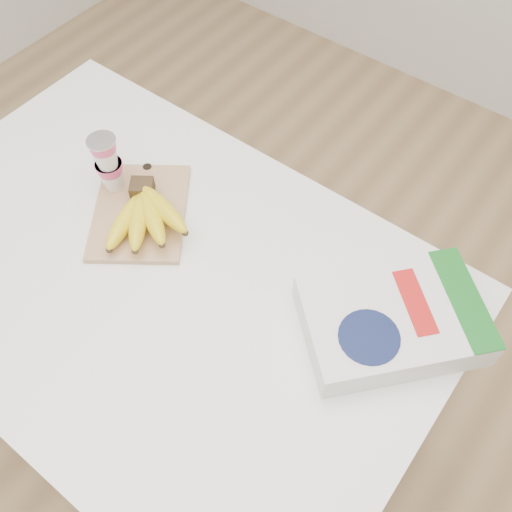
{
  "coord_description": "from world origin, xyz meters",
  "views": [
    {
      "loc": [
        0.54,
        -0.37,
        1.85
      ],
      "look_at": [
        0.16,
        0.13,
        0.93
      ],
      "focal_mm": 40.0,
      "sensor_mm": 36.0,
      "label": 1
    }
  ],
  "objects_px": {
    "table": "(177,362)",
    "cereal_box": "(392,320)",
    "yogurt_stack": "(108,162)",
    "cutting_board": "(140,212)",
    "bananas": "(145,214)"
  },
  "relations": [
    {
      "from": "cutting_board",
      "to": "bananas",
      "type": "distance_m",
      "value": 0.05
    },
    {
      "from": "cereal_box",
      "to": "yogurt_stack",
      "type": "bearing_deg",
      "value": -132.76
    },
    {
      "from": "table",
      "to": "cutting_board",
      "type": "xyz_separation_m",
      "value": [
        -0.12,
        0.09,
        0.45
      ]
    },
    {
      "from": "yogurt_stack",
      "to": "cereal_box",
      "type": "xyz_separation_m",
      "value": [
        0.65,
        0.07,
        -0.05
      ]
    },
    {
      "from": "cutting_board",
      "to": "bananas",
      "type": "xyz_separation_m",
      "value": [
        0.04,
        -0.02,
        0.03
      ]
    },
    {
      "from": "bananas",
      "to": "cereal_box",
      "type": "relative_size",
      "value": 0.53
    },
    {
      "from": "cutting_board",
      "to": "yogurt_stack",
      "type": "relative_size",
      "value": 1.86
    },
    {
      "from": "table",
      "to": "cereal_box",
      "type": "height_order",
      "value": "cereal_box"
    },
    {
      "from": "table",
      "to": "cereal_box",
      "type": "bearing_deg",
      "value": 21.38
    },
    {
      "from": "cutting_board",
      "to": "yogurt_stack",
      "type": "xyz_separation_m",
      "value": [
        -0.09,
        0.02,
        0.08
      ]
    },
    {
      "from": "yogurt_stack",
      "to": "table",
      "type": "bearing_deg",
      "value": -27.56
    },
    {
      "from": "bananas",
      "to": "yogurt_stack",
      "type": "distance_m",
      "value": 0.14
    },
    {
      "from": "bananas",
      "to": "yogurt_stack",
      "type": "height_order",
      "value": "yogurt_stack"
    },
    {
      "from": "table",
      "to": "cereal_box",
      "type": "distance_m",
      "value": 0.68
    },
    {
      "from": "cereal_box",
      "to": "table",
      "type": "bearing_deg",
      "value": -117.13
    }
  ]
}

